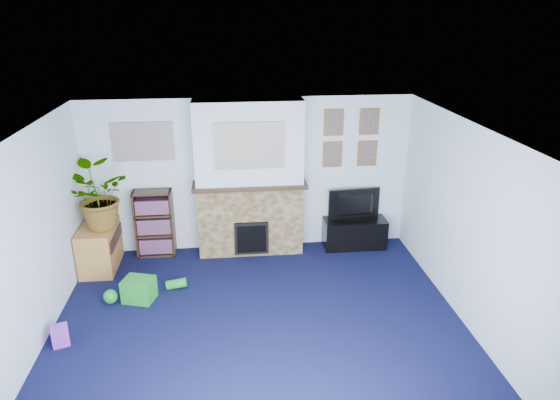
{
  "coord_description": "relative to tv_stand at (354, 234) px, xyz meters",
  "views": [
    {
      "loc": [
        -0.3,
        -5.09,
        3.62
      ],
      "look_at": [
        0.33,
        0.78,
        1.34
      ],
      "focal_mm": 32.0,
      "sensor_mm": 36.0,
      "label": 1
    }
  ],
  "objects": [
    {
      "name": "portrait_br",
      "position": [
        0.19,
        0.2,
        1.27
      ],
      "size": [
        0.3,
        0.03,
        0.4
      ],
      "primitive_type": "cube",
      "color": "brown",
      "rests_on": "wall_back"
    },
    {
      "name": "chimney_breast",
      "position": [
        -1.66,
        0.02,
        0.96
      ],
      "size": [
        1.72,
        0.5,
        2.4
      ],
      "color": "brown",
      "rests_on": "ground"
    },
    {
      "name": "wall_left",
      "position": [
        -4.16,
        -2.03,
        0.97
      ],
      "size": [
        0.04,
        4.5,
        2.4
      ],
      "primitive_type": "cube",
      "color": "silver",
      "rests_on": "ground"
    },
    {
      "name": "wall_back",
      "position": [
        -1.66,
        0.22,
        0.97
      ],
      "size": [
        5.0,
        0.04,
        2.4
      ],
      "primitive_type": "cube",
      "color": "silver",
      "rests_on": "ground"
    },
    {
      "name": "bookshelf",
      "position": [
        -3.14,
        0.08,
        0.28
      ],
      "size": [
        0.58,
        0.28,
        1.05
      ],
      "color": "black",
      "rests_on": "ground"
    },
    {
      "name": "portrait_bl",
      "position": [
        -0.36,
        0.2,
        1.27
      ],
      "size": [
        0.3,
        0.03,
        0.4
      ],
      "primitive_type": "cube",
      "color": "brown",
      "rests_on": "wall_back"
    },
    {
      "name": "collage_main",
      "position": [
        -1.66,
        -0.19,
        1.55
      ],
      "size": [
        1.0,
        0.03,
        0.68
      ],
      "primitive_type": "cube",
      "color": "gray",
      "rests_on": "chimney_breast"
    },
    {
      "name": "sideboard",
      "position": [
        -3.9,
        -0.28,
        0.12
      ],
      "size": [
        0.47,
        0.85,
        0.66
      ],
      "primitive_type": "cube",
      "color": "#AF7738",
      "rests_on": "ground"
    },
    {
      "name": "mantel_clock",
      "position": [
        -1.68,
        -0.03,
        1.0
      ],
      "size": [
        0.09,
        0.06,
        0.13
      ],
      "primitive_type": "cube",
      "color": "gold",
      "rests_on": "chimney_breast"
    },
    {
      "name": "green_crate",
      "position": [
        -3.21,
        -1.26,
        -0.08
      ],
      "size": [
        0.46,
        0.4,
        0.31
      ],
      "primitive_type": "cube",
      "rotation": [
        0.0,
        0.0,
        -0.29
      ],
      "color": "#198C26",
      "rests_on": "ground"
    },
    {
      "name": "ceiling",
      "position": [
        -1.66,
        -2.03,
        2.17
      ],
      "size": [
        5.0,
        4.5,
        0.01
      ],
      "primitive_type": "cube",
      "color": "white",
      "rests_on": "wall_back"
    },
    {
      "name": "toy_block",
      "position": [
        -3.96,
        -2.12,
        -0.12
      ],
      "size": [
        0.24,
        0.24,
        0.23
      ],
      "primitive_type": "cube",
      "rotation": [
        0.0,
        0.0,
        0.34
      ],
      "color": "purple",
      "rests_on": "ground"
    },
    {
      "name": "collage_left",
      "position": [
        -3.21,
        0.21,
        1.55
      ],
      "size": [
        0.9,
        0.03,
        0.58
      ],
      "primitive_type": "cube",
      "color": "gray",
      "rests_on": "wall_back"
    },
    {
      "name": "tv_stand",
      "position": [
        0.0,
        0.0,
        0.0
      ],
      "size": [
        0.99,
        0.42,
        0.47
      ],
      "primitive_type": "cube",
      "color": "black",
      "rests_on": "ground"
    },
    {
      "name": "toy_ball",
      "position": [
        -3.57,
        -1.3,
        -0.14
      ],
      "size": [
        0.19,
        0.19,
        0.19
      ],
      "primitive_type": "sphere",
      "color": "#198C26",
      "rests_on": "ground"
    },
    {
      "name": "mantel_teddy",
      "position": [
        -2.22,
        -0.03,
        0.99
      ],
      "size": [
        0.14,
        0.14,
        0.14
      ],
      "primitive_type": "sphere",
      "color": "gray",
      "rests_on": "chimney_breast"
    },
    {
      "name": "portrait_tr",
      "position": [
        0.19,
        0.2,
        1.77
      ],
      "size": [
        0.3,
        0.03,
        0.4
      ],
      "primitive_type": "cube",
      "color": "brown",
      "rests_on": "wall_back"
    },
    {
      "name": "portrait_tl",
      "position": [
        -0.36,
        0.2,
        1.77
      ],
      "size": [
        0.3,
        0.03,
        0.4
      ],
      "primitive_type": "cube",
      "color": "brown",
      "rests_on": "wall_back"
    },
    {
      "name": "potted_plant",
      "position": [
        -3.85,
        -0.33,
        0.91
      ],
      "size": [
        1.01,
        0.92,
        0.94
      ],
      "primitive_type": "imported",
      "rotation": [
        0.0,
        0.0,
        2.89
      ],
      "color": "#26661E",
      "rests_on": "sideboard"
    },
    {
      "name": "floor",
      "position": [
        -1.66,
        -2.03,
        -0.23
      ],
      "size": [
        5.0,
        4.5,
        0.01
      ],
      "primitive_type": "cube",
      "color": "black",
      "rests_on": "ground"
    },
    {
      "name": "television",
      "position": [
        -0.0,
        0.02,
        0.48
      ],
      "size": [
        0.84,
        0.19,
        0.48
      ],
      "primitive_type": "imported",
      "rotation": [
        0.0,
        0.0,
        3.24
      ],
      "color": "black",
      "rests_on": "tv_stand"
    },
    {
      "name": "wall_front",
      "position": [
        -1.66,
        -4.28,
        0.97
      ],
      "size": [
        5.0,
        0.04,
        2.4
      ],
      "primitive_type": "cube",
      "color": "silver",
      "rests_on": "ground"
    },
    {
      "name": "wall_right",
      "position": [
        0.84,
        -2.03,
        0.97
      ],
      "size": [
        0.04,
        4.5,
        2.4
      ],
      "primitive_type": "cube",
      "color": "silver",
      "rests_on": "ground"
    },
    {
      "name": "toy_tube",
      "position": [
        -2.75,
        -1.02,
        -0.15
      ],
      "size": [
        0.29,
        0.13,
        0.17
      ],
      "primitive_type": "cylinder",
      "rotation": [
        0.0,
        1.43,
        0.0
      ],
      "color": "#198C26",
      "rests_on": "ground"
    },
    {
      "name": "mantel_can",
      "position": [
        -0.98,
        -0.03,
        0.99
      ],
      "size": [
        0.06,
        0.06,
        0.12
      ],
      "primitive_type": "cylinder",
      "color": "purple",
      "rests_on": "chimney_breast"
    },
    {
      "name": "mantel_candle",
      "position": [
        -1.35,
        -0.03,
        1.01
      ],
      "size": [
        0.05,
        0.05,
        0.18
      ],
      "primitive_type": "cylinder",
      "color": "#B2BFC6",
      "rests_on": "chimney_breast"
    }
  ]
}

